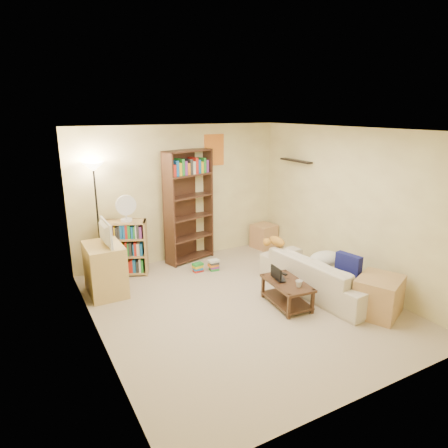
# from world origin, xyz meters

# --- Properties ---
(room) EXTENTS (4.50, 4.54, 2.52)m
(room) POSITION_xyz_m (0.00, 0.01, 1.62)
(room) COLOR #BCAE8D
(room) RESTS_ON ground
(sofa) EXTENTS (2.16, 1.15, 0.59)m
(sofa) POSITION_xyz_m (1.29, -0.21, 0.29)
(sofa) COLOR beige
(sofa) RESTS_ON ground
(navy_pillow) EXTENTS (0.19, 0.40, 0.35)m
(navy_pillow) POSITION_xyz_m (1.43, -0.63, 0.56)
(navy_pillow) COLOR navy
(navy_pillow) RESTS_ON sofa
(cream_blanket) EXTENTS (0.54, 0.39, 0.23)m
(cream_blanket) POSITION_xyz_m (1.43, -0.15, 0.50)
(cream_blanket) COLOR beige
(cream_blanket) RESTS_ON sofa
(tabby_cat) EXTENTS (0.47, 0.20, 0.16)m
(tabby_cat) POSITION_xyz_m (0.96, 0.54, 0.67)
(tabby_cat) COLOR #C8832A
(tabby_cat) RESTS_ON sofa
(coffee_table) EXTENTS (0.53, 0.86, 0.36)m
(coffee_table) POSITION_xyz_m (0.57, -0.31, 0.23)
(coffee_table) COLOR #432C19
(coffee_table) RESTS_ON ground
(laptop) EXTENTS (0.44, 0.41, 0.02)m
(laptop) POSITION_xyz_m (0.58, -0.19, 0.38)
(laptop) COLOR black
(laptop) RESTS_ON coffee_table
(laptop_screen) EXTENTS (0.04, 0.27, 0.18)m
(laptop_screen) POSITION_xyz_m (0.47, -0.18, 0.47)
(laptop_screen) COLOR white
(laptop_screen) RESTS_ON laptop
(mug) EXTENTS (0.10, 0.10, 0.09)m
(mug) POSITION_xyz_m (0.61, -0.52, 0.41)
(mug) COLOR silver
(mug) RESTS_ON coffee_table
(tv_remote) EXTENTS (0.07, 0.15, 0.02)m
(tv_remote) POSITION_xyz_m (0.69, -0.05, 0.37)
(tv_remote) COLOR black
(tv_remote) RESTS_ON coffee_table
(tv_stand) EXTENTS (0.53, 0.74, 0.79)m
(tv_stand) POSITION_xyz_m (-1.64, 1.34, 0.40)
(tv_stand) COLOR tan
(tv_stand) RESTS_ON ground
(television) EXTENTS (0.65, 0.09, 0.37)m
(television) POSITION_xyz_m (-1.64, 1.34, 0.98)
(television) COLOR black
(television) RESTS_ON tv_stand
(tall_bookshelf) EXTENTS (0.98, 0.55, 2.07)m
(tall_bookshelf) POSITION_xyz_m (0.09, 2.05, 1.09)
(tall_bookshelf) COLOR #462A1B
(tall_bookshelf) RESTS_ON ground
(short_bookshelf) EXTENTS (0.80, 0.57, 0.95)m
(short_bookshelf) POSITION_xyz_m (-1.16, 1.94, 0.48)
(short_bookshelf) COLOR tan
(short_bookshelf) RESTS_ON ground
(desk_fan) EXTENTS (0.34, 0.19, 0.45)m
(desk_fan) POSITION_xyz_m (-1.11, 1.89, 1.19)
(desk_fan) COLOR white
(desk_fan) RESTS_ON short_bookshelf
(floor_lamp) EXTENTS (0.33, 0.33, 1.95)m
(floor_lamp) POSITION_xyz_m (-1.54, 2.05, 1.56)
(floor_lamp) COLOR black
(floor_lamp) RESTS_ON ground
(side_table) EXTENTS (0.49, 0.49, 0.48)m
(side_table) POSITION_xyz_m (1.72, 1.97, 0.24)
(side_table) COLOR tan
(side_table) RESTS_ON ground
(end_cabinet) EXTENTS (0.81, 0.76, 0.54)m
(end_cabinet) POSITION_xyz_m (1.53, -1.13, 0.27)
(end_cabinet) COLOR tan
(end_cabinet) RESTS_ON ground
(book_stacks) EXTENTS (0.46, 0.22, 0.19)m
(book_stacks) POSITION_xyz_m (0.12, 1.40, 0.09)
(book_stacks) COLOR red
(book_stacks) RESTS_ON ground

